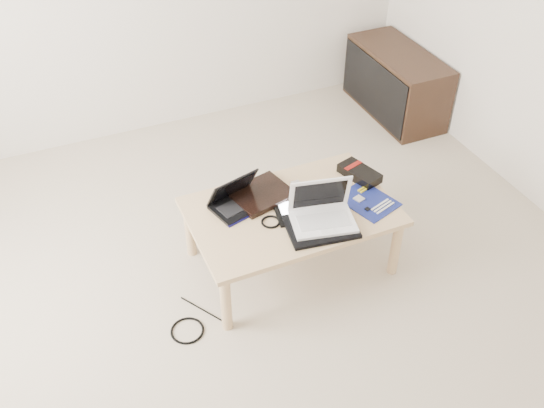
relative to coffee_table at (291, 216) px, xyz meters
name	(u,v)px	position (x,y,z in m)	size (l,w,h in m)	color
ground	(255,308)	(-0.32, -0.24, -0.35)	(4.00, 4.00, 0.00)	beige
room_shell	(246,2)	(-0.32, -0.24, 1.32)	(4.20, 4.20, 2.70)	silver
coffee_table	(291,216)	(0.00, 0.00, 0.00)	(1.10, 0.70, 0.40)	tan
media_cabinet	(395,83)	(1.45, 1.21, -0.10)	(0.41, 0.90, 0.50)	#392717
book	(261,194)	(-0.11, 0.17, 0.06)	(0.37, 0.33, 0.03)	black
netbook	(237,200)	(-0.26, 0.15, 0.09)	(0.33, 0.28, 0.19)	black
tablet	(301,211)	(0.04, -0.04, 0.06)	(0.31, 0.26, 0.01)	black
remote	(302,193)	(0.11, 0.10, 0.06)	(0.06, 0.22, 0.02)	silver
neoprene_sleeve	(321,227)	(0.08, -0.20, 0.06)	(0.36, 0.26, 0.02)	black
white_laptop	(322,212)	(0.10, -0.16, 0.12)	(0.37, 0.29, 0.23)	white
motherboard	(368,201)	(0.41, -0.10, 0.05)	(0.32, 0.36, 0.01)	#0D1255
gpu_box	(360,173)	(0.48, 0.11, 0.08)	(0.19, 0.27, 0.05)	black
cable_coil	(271,222)	(-0.15, -0.05, 0.05)	(0.10, 0.10, 0.01)	black
floor_cable_coil	(187,331)	(-0.70, -0.25, -0.35)	(0.17, 0.17, 0.01)	black
floor_cable_trail	(206,312)	(-0.57, -0.16, -0.35)	(0.01, 0.01, 0.35)	black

